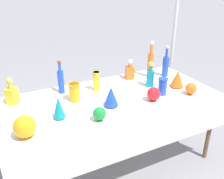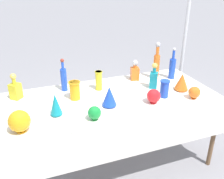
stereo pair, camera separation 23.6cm
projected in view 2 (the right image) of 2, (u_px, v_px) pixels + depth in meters
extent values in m
plane|color=gray|center=(112.00, 161.00, 2.73)|extent=(40.00, 40.00, 0.00)
cube|color=white|center=(112.00, 100.00, 2.41)|extent=(2.09, 1.02, 0.03)
cube|color=white|center=(134.00, 142.00, 2.03)|extent=(2.09, 0.01, 0.29)
cylinder|color=brown|center=(214.00, 136.00, 2.52)|extent=(0.04, 0.04, 0.73)
cylinder|color=brown|center=(14.00, 130.00, 2.62)|extent=(0.04, 0.04, 0.73)
cylinder|color=brown|center=(169.00, 101.00, 3.22)|extent=(0.04, 0.04, 0.73)
cylinder|color=orange|center=(156.00, 67.00, 2.81)|extent=(0.07, 0.07, 0.27)
cylinder|color=orange|center=(158.00, 51.00, 2.73)|extent=(0.04, 0.04, 0.11)
sphere|color=#B2B2B7|center=(158.00, 45.00, 2.70)|extent=(0.05, 0.05, 0.05)
cylinder|color=blue|center=(172.00, 69.00, 2.82)|extent=(0.07, 0.07, 0.23)
cylinder|color=blue|center=(174.00, 55.00, 2.75)|extent=(0.03, 0.03, 0.10)
sphere|color=#B2B2B7|center=(174.00, 49.00, 2.73)|extent=(0.04, 0.04, 0.04)
cylinder|color=blue|center=(64.00, 80.00, 2.53)|extent=(0.06, 0.06, 0.23)
cylinder|color=blue|center=(63.00, 65.00, 2.46)|extent=(0.03, 0.03, 0.08)
sphere|color=maroon|center=(62.00, 60.00, 2.44)|extent=(0.04, 0.04, 0.04)
cube|color=teal|center=(154.00, 80.00, 2.60)|extent=(0.11, 0.11, 0.17)
cylinder|color=teal|center=(154.00, 70.00, 2.55)|extent=(0.03, 0.03, 0.06)
sphere|color=gold|center=(155.00, 66.00, 2.53)|extent=(0.06, 0.06, 0.06)
cube|color=orange|center=(135.00, 74.00, 2.81)|extent=(0.11, 0.11, 0.14)
cylinder|color=orange|center=(135.00, 66.00, 2.77)|extent=(0.04, 0.04, 0.04)
sphere|color=#B2B2B7|center=(135.00, 63.00, 2.75)|extent=(0.06, 0.06, 0.06)
cube|color=yellow|center=(16.00, 91.00, 2.38)|extent=(0.13, 0.13, 0.15)
cylinder|color=yellow|center=(14.00, 81.00, 2.33)|extent=(0.03, 0.03, 0.06)
sphere|color=gold|center=(13.00, 76.00, 2.31)|extent=(0.06, 0.06, 0.06)
cylinder|color=yellow|center=(99.00, 81.00, 2.55)|extent=(0.07, 0.07, 0.20)
cylinder|color=yellow|center=(99.00, 72.00, 2.51)|extent=(0.08, 0.08, 0.01)
cylinder|color=orange|center=(75.00, 90.00, 2.36)|extent=(0.10, 0.10, 0.18)
cylinder|color=orange|center=(74.00, 82.00, 2.33)|extent=(0.11, 0.11, 0.01)
cylinder|color=blue|center=(164.00, 89.00, 2.41)|extent=(0.08, 0.08, 0.17)
cylinder|color=blue|center=(165.00, 81.00, 2.37)|extent=(0.10, 0.10, 0.01)
cylinder|color=orange|center=(181.00, 89.00, 2.58)|extent=(0.08, 0.08, 0.01)
cone|color=orange|center=(182.00, 81.00, 2.54)|extent=(0.14, 0.14, 0.17)
cylinder|color=blue|center=(109.00, 105.00, 2.27)|extent=(0.07, 0.07, 0.01)
cone|color=blue|center=(109.00, 96.00, 2.23)|extent=(0.13, 0.13, 0.18)
cylinder|color=teal|center=(57.00, 114.00, 2.13)|extent=(0.06, 0.06, 0.01)
cone|color=teal|center=(56.00, 104.00, 2.09)|extent=(0.10, 0.10, 0.18)
cylinder|color=#198C38|center=(95.00, 119.00, 2.06)|extent=(0.05, 0.05, 0.01)
sphere|color=#198C38|center=(94.00, 113.00, 2.04)|extent=(0.11, 0.11, 0.11)
cylinder|color=red|center=(153.00, 102.00, 2.33)|extent=(0.06, 0.06, 0.01)
sphere|color=red|center=(154.00, 96.00, 2.30)|extent=(0.13, 0.13, 0.13)
cylinder|color=orange|center=(21.00, 131.00, 1.91)|extent=(0.08, 0.08, 0.01)
sphere|color=orange|center=(19.00, 121.00, 1.87)|extent=(0.17, 0.17, 0.17)
cylinder|color=orange|center=(193.00, 98.00, 2.41)|extent=(0.05, 0.05, 0.01)
sphere|color=orange|center=(194.00, 92.00, 2.39)|extent=(0.11, 0.11, 0.11)
cube|color=white|center=(75.00, 131.00, 1.87)|extent=(0.05, 0.02, 0.04)
cube|color=tan|center=(103.00, 97.00, 3.78)|extent=(0.53, 0.37, 0.30)
cube|color=tan|center=(101.00, 84.00, 3.77)|extent=(0.45, 0.13, 0.09)
cube|color=tan|center=(47.00, 111.00, 3.34)|extent=(0.47, 0.36, 0.36)
cube|color=tan|center=(44.00, 94.00, 3.32)|extent=(0.39, 0.13, 0.09)
cylinder|color=silver|center=(185.00, 33.00, 3.16)|extent=(0.04, 0.04, 2.34)
cylinder|color=#333338|center=(176.00, 111.00, 3.65)|extent=(0.18, 0.18, 0.04)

